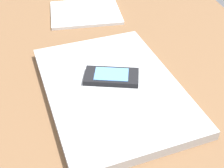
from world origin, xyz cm
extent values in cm
cube|color=brown|center=(0.00, 0.00, 1.50)|extent=(120.00, 80.00, 3.00)
cube|color=#B7BABC|center=(1.74, 0.83, 3.95)|extent=(37.85, 29.52, 1.90)
cube|color=black|center=(0.48, 1.07, 5.44)|extent=(7.87, 11.51, 1.07)
cube|color=#5993E0|center=(0.48, 1.07, 6.04)|extent=(5.69, 7.36, 0.14)
cube|color=white|center=(-32.55, 0.35, 3.40)|extent=(16.41, 19.34, 0.80)
camera|label=1|loc=(45.61, -7.80, 41.65)|focal=48.68mm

